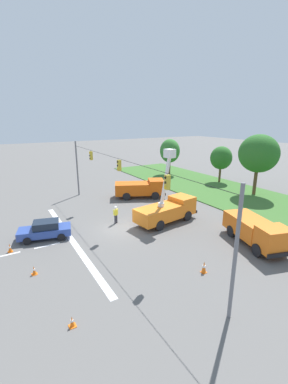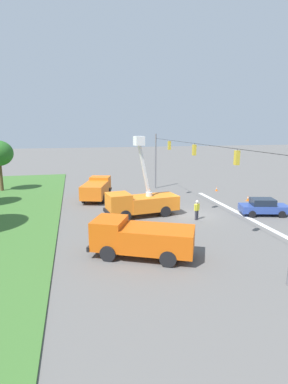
{
  "view_description": "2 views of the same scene",
  "coord_description": "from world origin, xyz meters",
  "views": [
    {
      "loc": [
        20.28,
        -9.46,
        9.94
      ],
      "look_at": [
        -2.13,
        3.84,
        2.5
      ],
      "focal_mm": 24.0,
      "sensor_mm": 36.0,
      "label": 1
    },
    {
      "loc": [
        -25.04,
        10.5,
        7.97
      ],
      "look_at": [
        0.85,
        4.42,
        2.24
      ],
      "focal_mm": 28.0,
      "sensor_mm": 36.0,
      "label": 2
    }
  ],
  "objects": [
    {
      "name": "ground_plane",
      "position": [
        0.0,
        0.0,
        0.0
      ],
      "size": [
        200.0,
        200.0,
        0.0
      ],
      "primitive_type": "plane",
      "color": "#605E5B"
    },
    {
      "name": "lane_markings",
      "position": [
        0.0,
        -6.09,
        0.0
      ],
      "size": [
        17.6,
        15.25,
        0.01
      ],
      "color": "silver",
      "rests_on": "ground"
    },
    {
      "name": "signal_gantry",
      "position": [
        0.02,
        -0.0,
        4.43
      ],
      "size": [
        26.2,
        0.33,
        7.2
      ],
      "color": "slate",
      "rests_on": "ground"
    },
    {
      "name": "utility_truck_bucket_lift",
      "position": [
        0.85,
        4.76,
        1.37
      ],
      "size": [
        3.28,
        6.95,
        7.24
      ],
      "color": "orange",
      "rests_on": "ground"
    },
    {
      "name": "utility_truck_support_near",
      "position": [
        -7.77,
        6.67,
        1.25
      ],
      "size": [
        4.97,
        6.87,
        2.34
      ],
      "color": "#D6560F",
      "rests_on": "ground"
    },
    {
      "name": "utility_truck_support_far",
      "position": [
        8.46,
        8.13,
        1.25
      ],
      "size": [
        6.58,
        4.04,
        2.28
      ],
      "color": "orange",
      "rests_on": "ground"
    },
    {
      "name": "sedan_blue",
      "position": [
        -1.47,
        -6.42,
        0.79
      ],
      "size": [
        2.77,
        4.6,
        1.56
      ],
      "color": "#2D4799",
      "rests_on": "ground"
    },
    {
      "name": "road_worker",
      "position": [
        -1.44,
        0.19,
        1.0
      ],
      "size": [
        0.39,
        0.6,
        1.77
      ],
      "color": "#383842",
      "rests_on": "ground"
    },
    {
      "name": "traffic_cone_foreground_left",
      "position": [
        -0.39,
        -9.27,
        0.34
      ],
      "size": [
        0.36,
        0.36,
        0.7
      ],
      "color": "orange",
      "rests_on": "ground"
    },
    {
      "name": "traffic_cone_foreground_right",
      "position": [
        9.48,
        -7.2,
        0.28
      ],
      "size": [
        0.36,
        0.36,
        0.59
      ],
      "color": "orange",
      "rests_on": "ground"
    },
    {
      "name": "traffic_cone_mid_left",
      "position": [
        3.77,
        -8.13,
        0.3
      ],
      "size": [
        0.36,
        0.36,
        0.62
      ],
      "color": "orange",
      "rests_on": "ground"
    },
    {
      "name": "traffic_cone_mid_right",
      "position": [
        9.34,
        1.7,
        0.41
      ],
      "size": [
        0.36,
        0.36,
        0.82
      ],
      "color": "orange",
      "rests_on": "ground"
    }
  ]
}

